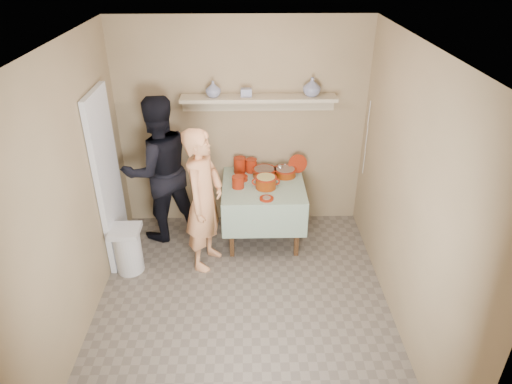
{
  "coord_description": "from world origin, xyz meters",
  "views": [
    {
      "loc": [
        0.06,
        -3.48,
        3.33
      ],
      "look_at": [
        0.15,
        0.75,
        0.95
      ],
      "focal_mm": 32.0,
      "sensor_mm": 36.0,
      "label": 1
    }
  ],
  "objects_px": {
    "person_helper": "(159,170)",
    "serving_table": "(263,193)",
    "trash_bin": "(128,249)",
    "cazuela_rice": "(266,181)",
    "person_cook": "(204,200)"
  },
  "relations": [
    {
      "from": "person_helper",
      "to": "trash_bin",
      "type": "height_order",
      "value": "person_helper"
    },
    {
      "from": "person_helper",
      "to": "serving_table",
      "type": "bearing_deg",
      "value": 146.51
    },
    {
      "from": "person_helper",
      "to": "cazuela_rice",
      "type": "distance_m",
      "value": 1.28
    },
    {
      "from": "serving_table",
      "to": "cazuela_rice",
      "type": "distance_m",
      "value": 0.22
    },
    {
      "from": "person_helper",
      "to": "cazuela_rice",
      "type": "relative_size",
      "value": 5.49
    },
    {
      "from": "person_helper",
      "to": "trash_bin",
      "type": "distance_m",
      "value": 1.0
    },
    {
      "from": "person_helper",
      "to": "serving_table",
      "type": "distance_m",
      "value": 1.27
    },
    {
      "from": "person_cook",
      "to": "serving_table",
      "type": "height_order",
      "value": "person_cook"
    },
    {
      "from": "person_cook",
      "to": "trash_bin",
      "type": "bearing_deg",
      "value": 118.57
    },
    {
      "from": "person_cook",
      "to": "trash_bin",
      "type": "height_order",
      "value": "person_cook"
    },
    {
      "from": "trash_bin",
      "to": "cazuela_rice",
      "type": "bearing_deg",
      "value": 18.7
    },
    {
      "from": "person_cook",
      "to": "cazuela_rice",
      "type": "xyz_separation_m",
      "value": [
        0.69,
        0.39,
        0.02
      ]
    },
    {
      "from": "person_helper",
      "to": "serving_table",
      "type": "xyz_separation_m",
      "value": [
        1.24,
        -0.12,
        -0.26
      ]
    },
    {
      "from": "serving_table",
      "to": "trash_bin",
      "type": "relative_size",
      "value": 1.74
    },
    {
      "from": "person_helper",
      "to": "serving_table",
      "type": "height_order",
      "value": "person_helper"
    }
  ]
}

